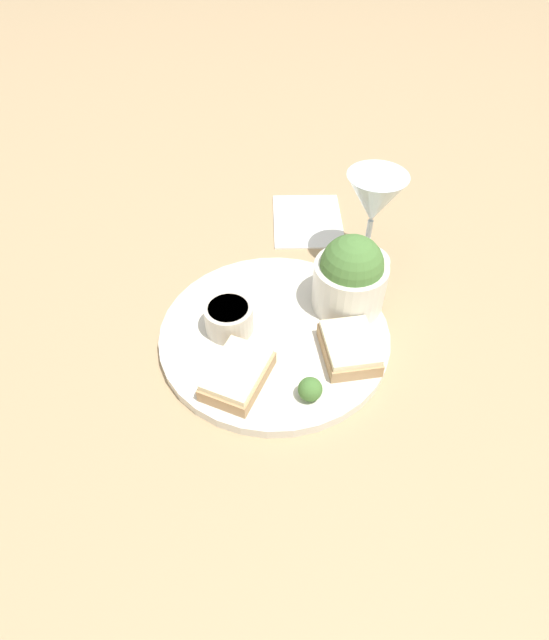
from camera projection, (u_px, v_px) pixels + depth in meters
name	position (u px, v px, depth m)	size (l,w,h in m)	color
ground_plane	(274.00, 338.00, 0.64)	(4.00, 4.00, 0.00)	tan
dinner_plate	(274.00, 335.00, 0.63)	(0.29, 0.29, 0.01)	silver
salad_bowl	(350.00, 276.00, 0.63)	(0.09, 0.09, 0.10)	silver
sauce_ramekin	(229.00, 317.00, 0.62)	(0.06, 0.06, 0.04)	beige
cheese_toast_near	(238.00, 374.00, 0.57)	(0.09, 0.07, 0.03)	tan
cheese_toast_far	(349.00, 348.00, 0.59)	(0.10, 0.09, 0.03)	tan
wine_glass	(374.00, 203.00, 0.67)	(0.08, 0.08, 0.14)	silver
garnish	(310.00, 389.00, 0.55)	(0.03, 0.03, 0.03)	#477533
napkin	(308.00, 220.00, 0.81)	(0.17, 0.15, 0.01)	white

